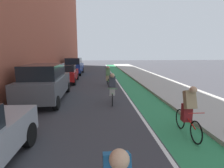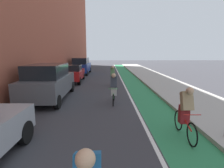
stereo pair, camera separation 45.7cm
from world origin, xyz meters
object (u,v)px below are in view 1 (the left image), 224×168
object	(u,v)px
cyclist_trailing	(112,87)
cyclist_far	(108,76)
parked_sedan_red	(65,74)
parked_suv_blue	(74,66)
cyclist_mid	(188,110)
parked_suv_gray	(45,82)

from	to	relation	value
cyclist_trailing	cyclist_far	distance (m)	4.87
parked_sedan_red	parked_suv_blue	world-z (taller)	parked_suv_blue
cyclist_far	parked_sedan_red	bearing A→B (deg)	152.46
parked_sedan_red	cyclist_mid	bearing A→B (deg)	-61.88
parked_sedan_red	cyclist_mid	world-z (taller)	cyclist_mid
parked_sedan_red	parked_suv_gray	bearing A→B (deg)	-90.00
cyclist_trailing	cyclist_far	xyz separation A→B (m)	(0.06, 4.87, -0.04)
parked_suv_gray	parked_suv_blue	size ratio (longest dim) A/B	1.02
parked_sedan_red	cyclist_trailing	world-z (taller)	cyclist_trailing
parked_suv_gray	cyclist_far	xyz separation A→B (m)	(3.63, 4.03, -0.21)
parked_sedan_red	cyclist_far	distance (m)	4.10
cyclist_far	parked_suv_blue	bearing A→B (deg)	114.74
parked_suv_gray	parked_suv_blue	xyz separation A→B (m)	(-0.00, 11.92, -0.00)
cyclist_far	cyclist_trailing	bearing A→B (deg)	-90.67
parked_suv_gray	cyclist_mid	distance (m)	7.29
parked_suv_blue	cyclist_far	xyz separation A→B (m)	(3.63, -7.89, -0.21)
parked_sedan_red	cyclist_mid	size ratio (longest dim) A/B	2.48
parked_suv_blue	cyclist_mid	distance (m)	17.48
cyclist_mid	cyclist_trailing	world-z (taller)	cyclist_mid
cyclist_far	parked_suv_gray	bearing A→B (deg)	-132.06
parked_suv_blue	cyclist_mid	xyz separation A→B (m)	(5.64, -16.54, -0.21)
cyclist_trailing	parked_suv_gray	bearing A→B (deg)	166.71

